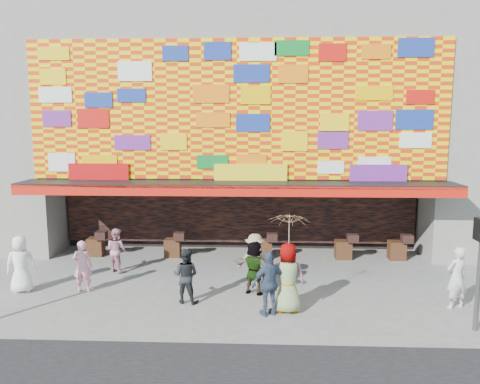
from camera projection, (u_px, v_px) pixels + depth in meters
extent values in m
plane|color=slate|center=(230.00, 303.00, 13.36)|extent=(90.00, 90.00, 0.00)
cube|color=gray|center=(241.00, 90.00, 20.30)|extent=(15.00, 8.00, 7.00)
cube|color=black|center=(242.00, 200.00, 22.03)|extent=(15.00, 6.00, 3.00)
cube|color=gray|center=(53.00, 215.00, 18.39)|extent=(0.40, 2.00, 3.00)
cube|color=gray|center=(430.00, 218.00, 17.76)|extent=(0.40, 2.00, 3.00)
cube|color=black|center=(236.00, 184.00, 16.27)|extent=(15.20, 1.60, 0.12)
cube|color=red|center=(235.00, 191.00, 15.53)|extent=(15.20, 0.04, 0.35)
cube|color=#FFE200|center=(237.00, 110.00, 16.45)|extent=(14.80, 0.08, 4.90)
cube|color=black|center=(239.00, 211.00, 18.91)|extent=(14.00, 0.25, 2.50)
cylinder|color=#59595B|center=(479.00, 272.00, 11.39)|extent=(0.12, 0.12, 3.00)
imported|color=white|center=(21.00, 264.00, 14.13)|extent=(0.99, 0.79, 1.75)
imported|color=pink|center=(83.00, 266.00, 14.16)|extent=(0.61, 0.43, 1.60)
imported|color=black|center=(186.00, 276.00, 13.32)|extent=(0.89, 0.76, 1.59)
imported|color=gray|center=(255.00, 260.00, 14.66)|extent=(1.12, 0.68, 1.68)
imported|color=#374761|center=(269.00, 283.00, 12.41)|extent=(1.11, 0.85, 1.76)
imported|color=gray|center=(254.00, 267.00, 14.01)|extent=(1.57, 1.06, 1.62)
imported|color=gray|center=(288.00, 278.00, 12.61)|extent=(0.98, 0.68, 1.92)
imported|color=silver|center=(457.00, 278.00, 12.89)|extent=(0.74, 0.60, 1.75)
imported|color=#C27D91|center=(117.00, 250.00, 16.10)|extent=(0.93, 0.87, 1.53)
imported|color=#DAB78A|center=(289.00, 233.00, 12.43)|extent=(1.48, 1.49, 1.02)
cylinder|color=#4C3326|center=(288.00, 268.00, 12.57)|extent=(0.02, 0.02, 1.00)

